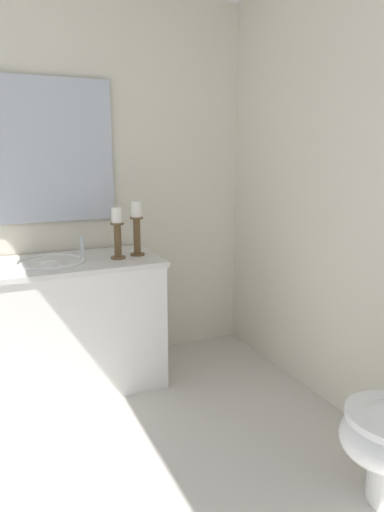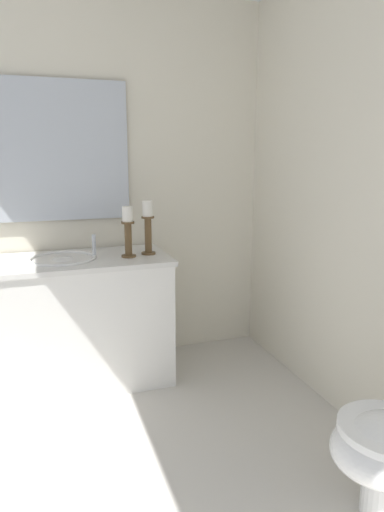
% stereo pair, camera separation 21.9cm
% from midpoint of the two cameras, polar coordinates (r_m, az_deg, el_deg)
% --- Properties ---
extents(floor, '(2.72, 2.59, 0.02)m').
position_cam_midpoint_polar(floor, '(2.25, -10.77, -27.23)').
color(floor, beige).
rests_on(floor, ground).
extents(wall_back, '(2.72, 0.04, 2.45)m').
position_cam_midpoint_polar(wall_back, '(2.38, 19.78, 7.11)').
color(wall_back, silver).
rests_on(wall_back, ground).
extents(wall_left, '(0.04, 2.59, 2.45)m').
position_cam_midpoint_polar(wall_left, '(3.08, -18.04, 8.31)').
color(wall_left, silver).
rests_on(wall_left, ground).
extents(vanity_cabinet, '(0.58, 1.29, 0.81)m').
position_cam_midpoint_polar(vanity_cabinet, '(2.92, -18.99, -8.51)').
color(vanity_cabinet, white).
rests_on(vanity_cabinet, ground).
extents(sink_basin, '(0.40, 0.40, 0.24)m').
position_cam_midpoint_polar(sink_basin, '(2.81, -19.50, -1.54)').
color(sink_basin, white).
rests_on(sink_basin, vanity_cabinet).
extents(mirror, '(0.02, 0.94, 0.88)m').
position_cam_midpoint_polar(mirror, '(3.02, -21.02, 12.25)').
color(mirror, silver).
extents(candle_holder_tall, '(0.09, 0.09, 0.34)m').
position_cam_midpoint_polar(candle_holder_tall, '(2.84, -9.19, 3.67)').
color(candle_holder_tall, brown).
rests_on(candle_holder_tall, vanity_cabinet).
extents(candle_holder_short, '(0.09, 0.09, 0.31)m').
position_cam_midpoint_polar(candle_holder_short, '(2.77, -11.64, 3.03)').
color(candle_holder_short, brown).
rests_on(candle_holder_short, vanity_cabinet).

